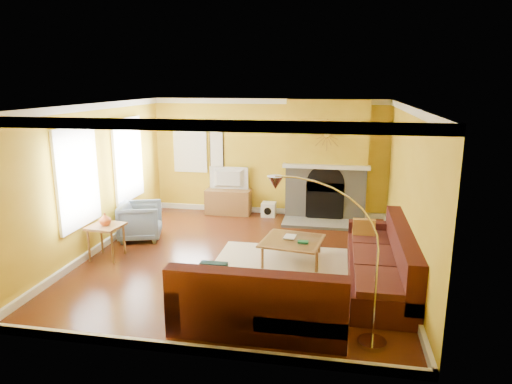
% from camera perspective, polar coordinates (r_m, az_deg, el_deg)
% --- Properties ---
extents(floor, '(5.50, 6.00, 0.02)m').
position_cam_1_polar(floor, '(8.23, -1.73, -8.38)').
color(floor, '#602B14').
rests_on(floor, ground).
extents(ceiling, '(5.50, 6.00, 0.02)m').
position_cam_1_polar(ceiling, '(7.64, -1.88, 10.90)').
color(ceiling, white).
rests_on(ceiling, ground).
extents(wall_back, '(5.50, 0.02, 2.70)m').
position_cam_1_polar(wall_back, '(10.73, 1.60, 4.38)').
color(wall_back, gold).
rests_on(wall_back, ground).
extents(wall_front, '(5.50, 0.02, 2.70)m').
position_cam_1_polar(wall_front, '(5.04, -9.09, -6.56)').
color(wall_front, gold).
rests_on(wall_front, ground).
extents(wall_left, '(0.02, 6.00, 2.70)m').
position_cam_1_polar(wall_left, '(8.82, -19.62, 1.56)').
color(wall_left, gold).
rests_on(wall_left, ground).
extents(wall_right, '(0.02, 6.00, 2.70)m').
position_cam_1_polar(wall_right, '(7.74, 18.61, 0.03)').
color(wall_right, gold).
rests_on(wall_right, ground).
extents(baseboard, '(5.50, 6.00, 0.12)m').
position_cam_1_polar(baseboard, '(8.20, -1.73, -7.93)').
color(baseboard, white).
rests_on(baseboard, floor).
extents(crown_molding, '(5.50, 6.00, 0.12)m').
position_cam_1_polar(crown_molding, '(7.64, -1.87, 10.37)').
color(crown_molding, white).
rests_on(crown_molding, ceiling).
extents(window_left_near, '(0.06, 1.22, 1.72)m').
position_cam_1_polar(window_left_near, '(9.90, -15.78, 3.97)').
color(window_left_near, white).
rests_on(window_left_near, wall_left).
extents(window_left_far, '(0.06, 1.22, 1.72)m').
position_cam_1_polar(window_left_far, '(8.27, -21.51, 1.70)').
color(window_left_far, white).
rests_on(window_left_far, wall_left).
extents(window_back, '(0.82, 0.06, 1.22)m').
position_cam_1_polar(window_back, '(11.10, -8.22, 5.60)').
color(window_back, white).
rests_on(window_back, wall_back).
extents(wall_art, '(0.34, 0.04, 1.14)m').
position_cam_1_polar(wall_art, '(10.91, -4.95, 5.82)').
color(wall_art, white).
rests_on(wall_art, wall_back).
extents(fireplace, '(1.80, 0.40, 2.70)m').
position_cam_1_polar(fireplace, '(10.40, 8.80, 3.93)').
color(fireplace, gray).
rests_on(fireplace, floor).
extents(mantel, '(1.92, 0.22, 0.08)m').
position_cam_1_polar(mantel, '(10.18, 8.74, 3.16)').
color(mantel, white).
rests_on(mantel, fireplace).
extents(hearth, '(1.80, 0.70, 0.06)m').
position_cam_1_polar(hearth, '(10.18, 8.43, -3.92)').
color(hearth, gray).
rests_on(hearth, floor).
extents(sunburst, '(0.70, 0.04, 0.70)m').
position_cam_1_polar(sunburst, '(10.09, 8.89, 7.08)').
color(sunburst, olive).
rests_on(sunburst, fireplace).
extents(rug, '(2.40, 1.80, 0.02)m').
position_cam_1_polar(rug, '(8.01, 3.44, -8.89)').
color(rug, beige).
rests_on(rug, floor).
extents(sectional_sofa, '(3.14, 3.47, 0.90)m').
position_cam_1_polar(sectional_sofa, '(7.02, 6.13, -8.41)').
color(sectional_sofa, '#471916').
rests_on(sectional_sofa, floor).
extents(coffee_table, '(1.14, 1.14, 0.40)m').
position_cam_1_polar(coffee_table, '(8.08, 4.52, -7.26)').
color(coffee_table, white).
rests_on(coffee_table, floor).
extents(media_console, '(1.06, 0.48, 0.58)m').
position_cam_1_polar(media_console, '(10.88, -3.46, -1.20)').
color(media_console, olive).
rests_on(media_console, floor).
extents(tv, '(0.93, 0.16, 0.53)m').
position_cam_1_polar(tv, '(10.75, -3.50, 1.67)').
color(tv, black).
rests_on(tv, media_console).
extents(subwoofer, '(0.32, 0.32, 0.32)m').
position_cam_1_polar(subwoofer, '(10.70, 1.60, -2.18)').
color(subwoofer, white).
rests_on(subwoofer, floor).
extents(armchair, '(1.01, 0.99, 0.74)m').
position_cam_1_polar(armchair, '(9.40, -14.25, -3.53)').
color(armchair, slate).
rests_on(armchair, floor).
extents(side_table, '(0.60, 0.60, 0.61)m').
position_cam_1_polar(side_table, '(8.59, -18.15, -5.89)').
color(side_table, olive).
rests_on(side_table, floor).
extents(vase, '(0.22, 0.22, 0.22)m').
position_cam_1_polar(vase, '(8.47, -18.36, -3.24)').
color(vase, '#D8591E').
rests_on(vase, side_table).
extents(book, '(0.23, 0.29, 0.03)m').
position_cam_1_polar(book, '(8.12, 3.56, -5.55)').
color(book, white).
rests_on(book, coffee_table).
extents(arc_lamp, '(1.29, 0.36, 2.02)m').
position_cam_1_polar(arc_lamp, '(5.46, 9.10, -8.79)').
color(arc_lamp, silver).
rests_on(arc_lamp, floor).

